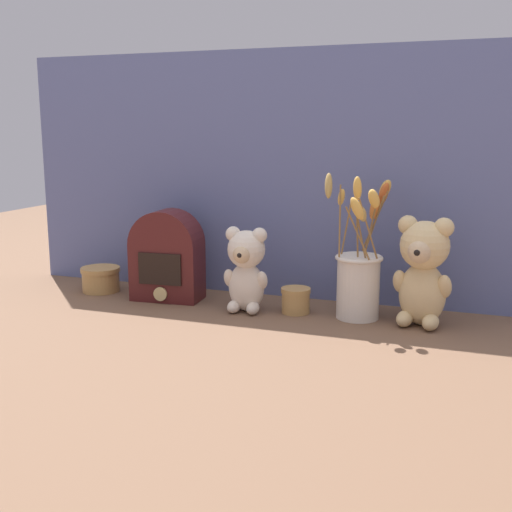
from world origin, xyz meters
The scene contains 8 objects.
ground_plane centered at (0.00, 0.00, 0.00)m, with size 4.00×4.00×0.00m, color brown.
backdrop_wall centered at (0.00, 0.17, 0.34)m, with size 1.51×0.02×0.68m.
teddy_bear_large centered at (0.42, 0.01, 0.14)m, with size 0.15×0.13×0.26m.
teddy_bear_medium centered at (-0.01, -0.02, 0.11)m, with size 0.12×0.11×0.22m.
flower_vase centered at (0.27, 0.02, 0.11)m, with size 0.16×0.20×0.36m.
vintage_radio centered at (-0.26, 0.02, 0.12)m, with size 0.20×0.12×0.25m.
decorative_tin_tall centered at (-0.48, 0.03, 0.04)m, with size 0.11×0.11×0.07m.
decorative_tin_short centered at (0.11, 0.01, 0.03)m, with size 0.08×0.08×0.07m.
Camera 1 is at (0.55, -1.52, 0.47)m, focal length 45.00 mm.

